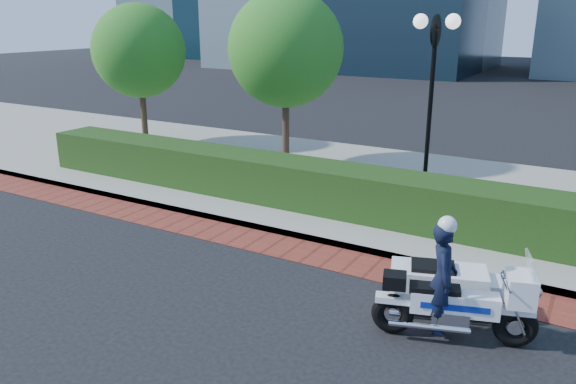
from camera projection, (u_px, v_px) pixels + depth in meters
The scene contains 8 objects.
ground at pixel (270, 285), 9.41m from camera, with size 120.00×120.00×0.00m, color black.
brick_strip at pixel (312, 253), 10.64m from camera, with size 60.00×1.00×0.01m, color maroon.
sidewalk at pixel (394, 189), 14.33m from camera, with size 60.00×8.00×0.15m, color gray.
hedge_main at pixel (357, 192), 12.18m from camera, with size 18.00×1.20×1.00m, color black.
lamppost at pixel (432, 80), 12.33m from camera, with size 1.02×0.70×4.21m.
tree_a at pixel (139, 51), 18.11m from camera, with size 3.00×3.00×4.58m.
tree_b at pixel (286, 49), 15.41m from camera, with size 3.20×3.20×4.89m.
police_motorcycle at pixel (446, 288), 7.97m from camera, with size 2.27×1.64×1.81m.
Camera 1 is at (4.54, -7.20, 4.31)m, focal length 35.00 mm.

